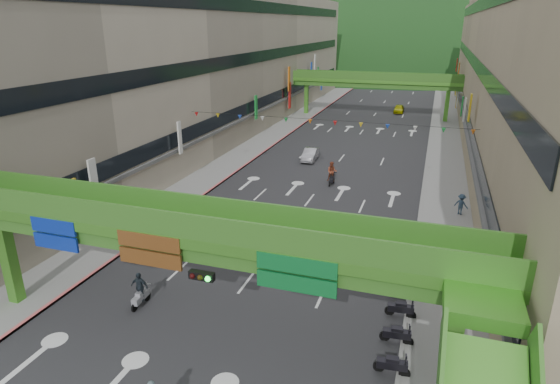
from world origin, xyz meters
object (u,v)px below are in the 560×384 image
scooter_rider_mid (332,173)px  pedestrian_red (473,309)px  overpass_near (206,253)px  car_silver (310,155)px  car_yellow (399,109)px

scooter_rider_mid → pedestrian_red: (11.30, -19.10, -0.22)m
pedestrian_red → overpass_near: bearing=-157.1°
scooter_rider_mid → car_silver: 8.44m
car_silver → car_yellow: bearing=75.9°
car_silver → pedestrian_red: pedestrian_red is taller
overpass_near → car_yellow: 65.66m
scooter_rider_mid → pedestrian_red: bearing=-59.4°
scooter_rider_mid → car_silver: bearing=118.5°
car_yellow → pedestrian_red: bearing=-82.6°
overpass_near → scooter_rider_mid: overpass_near is taller
overpass_near → car_silver: 33.20m
overpass_near → scooter_rider_mid: size_ratio=12.59×
scooter_rider_mid → car_silver: size_ratio=0.56×
overpass_near → pedestrian_red: 13.52m
scooter_rider_mid → car_yellow: bearing=86.2°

